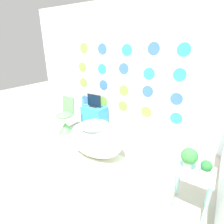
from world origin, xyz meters
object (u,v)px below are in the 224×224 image
object	(u,v)px
bathtub	(95,139)
potted_plant_left	(189,157)
potted_plant_right	(206,168)
vase	(83,103)
chair	(66,121)
tv	(94,101)

from	to	relation	value
bathtub	potted_plant_left	bearing A→B (deg)	-10.44
potted_plant_left	potted_plant_right	bearing A→B (deg)	-4.04
vase	potted_plant_right	size ratio (longest dim) A/B	1.02
chair	vase	xyz separation A→B (m)	(0.14, 0.43, 0.31)
tv	potted_plant_left	distance (m)	2.50
chair	tv	distance (m)	0.76
tv	bathtub	bearing A→B (deg)	-51.41
vase	potted_plant_left	bearing A→B (deg)	-23.01
chair	tv	world-z (taller)	chair
tv	potted_plant_right	world-z (taller)	tv
bathtub	chair	bearing A→B (deg)	163.20
chair	vase	bearing A→B (deg)	71.99
bathtub	chair	xyz separation A→B (m)	(-1.06, 0.32, -0.04)
potted_plant_left	potted_plant_right	distance (m)	0.18
potted_plant_left	potted_plant_right	xyz separation A→B (m)	(0.17, -0.01, -0.06)
vase	potted_plant_left	distance (m)	2.64
chair	vase	distance (m)	0.55
bathtub	potted_plant_right	size ratio (longest dim) A/B	5.93
bathtub	potted_plant_left	size ratio (longest dim) A/B	4.10
bathtub	potted_plant_right	bearing A→B (deg)	-9.78
chair	potted_plant_right	size ratio (longest dim) A/B	4.51
potted_plant_right	potted_plant_left	bearing A→B (deg)	175.96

